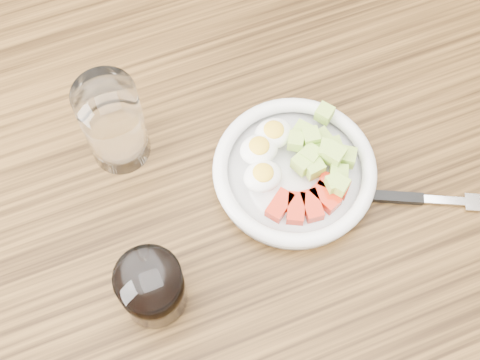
# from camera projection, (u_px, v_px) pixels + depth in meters

# --- Properties ---
(ground) EXTENTS (4.00, 4.00, 0.00)m
(ground) POSITION_uv_depth(u_px,v_px,m) (245.00, 321.00, 1.59)
(ground) COLOR brown
(ground) RESTS_ON ground
(dining_table) EXTENTS (1.50, 0.90, 0.77)m
(dining_table) POSITION_uv_depth(u_px,v_px,m) (249.00, 220.00, 0.98)
(dining_table) COLOR brown
(dining_table) RESTS_ON ground
(bowl) EXTENTS (0.22, 0.22, 0.06)m
(bowl) POSITION_uv_depth(u_px,v_px,m) (294.00, 169.00, 0.88)
(bowl) COLOR white
(bowl) RESTS_ON dining_table
(fork) EXTENTS (0.20, 0.11, 0.01)m
(fork) POSITION_uv_depth(u_px,v_px,m) (406.00, 198.00, 0.88)
(fork) COLOR black
(fork) RESTS_ON dining_table
(water_glass) EXTENTS (0.08, 0.08, 0.14)m
(water_glass) POSITION_uv_depth(u_px,v_px,m) (113.00, 123.00, 0.85)
(water_glass) COLOR white
(water_glass) RESTS_ON dining_table
(coffee_glass) EXTENTS (0.08, 0.08, 0.09)m
(coffee_glass) POSITION_uv_depth(u_px,v_px,m) (152.00, 288.00, 0.79)
(coffee_glass) COLOR white
(coffee_glass) RESTS_ON dining_table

